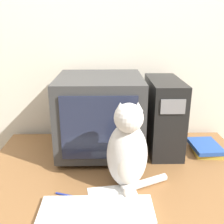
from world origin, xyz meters
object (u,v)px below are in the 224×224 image
object	(u,v)px
crt_monitor	(100,114)
pen	(70,196)
computer_tower	(163,115)
cat	(128,151)
keyboard	(97,210)
book_stack	(206,148)

from	to	relation	value
crt_monitor	pen	size ratio (longest dim) A/B	3.39
computer_tower	pen	world-z (taller)	computer_tower
crt_monitor	cat	bearing A→B (deg)	-70.07
pen	cat	bearing A→B (deg)	16.51
computer_tower	cat	xyz separation A→B (m)	(-0.23, -0.38, -0.03)
crt_monitor	computer_tower	xyz separation A→B (m)	(0.36, 0.03, -0.02)
crt_monitor	keyboard	xyz separation A→B (m)	(-0.01, -0.52, -0.21)
crt_monitor	pen	xyz separation A→B (m)	(-0.12, -0.42, -0.22)
cat	computer_tower	bearing A→B (deg)	56.75
crt_monitor	computer_tower	size ratio (longest dim) A/B	1.11
computer_tower	keyboard	xyz separation A→B (m)	(-0.36, -0.55, -0.19)
cat	book_stack	size ratio (longest dim) A/B	1.88
computer_tower	pen	size ratio (longest dim) A/B	3.06
computer_tower	keyboard	world-z (taller)	computer_tower
book_stack	pen	distance (m)	0.82
computer_tower	book_stack	xyz separation A→B (m)	(0.24, -0.06, -0.18)
computer_tower	book_stack	bearing A→B (deg)	-14.21
cat	pen	distance (m)	0.31
keyboard	pen	world-z (taller)	keyboard
keyboard	cat	distance (m)	0.27
crt_monitor	book_stack	bearing A→B (deg)	-3.17
crt_monitor	computer_tower	world-z (taller)	crt_monitor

